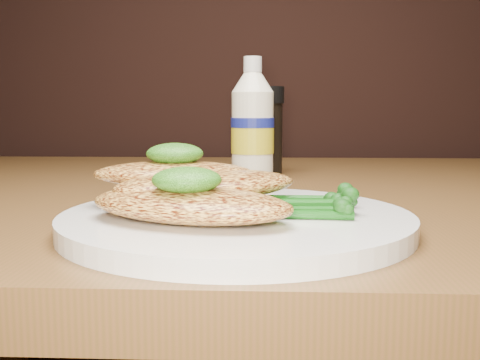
{
  "coord_description": "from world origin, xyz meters",
  "views": [
    {
      "loc": [
        -0.05,
        0.36,
        0.85
      ],
      "look_at": [
        -0.07,
        0.81,
        0.79
      ],
      "focal_mm": 42.39,
      "sensor_mm": 36.0,
      "label": 1
    }
  ],
  "objects": [
    {
      "name": "chicken_front",
      "position": [
        -0.1,
        0.76,
        0.78
      ],
      "size": [
        0.18,
        0.13,
        0.03
      ],
      "primitive_type": "ellipsoid",
      "rotation": [
        0.0,
        0.0,
        -0.34
      ],
      "color": "#EAAF4A",
      "rests_on": "plate"
    },
    {
      "name": "pepper_grinder",
      "position": [
        -0.05,
        1.18,
        0.81
      ],
      "size": [
        0.06,
        0.06,
        0.13
      ],
      "primitive_type": null,
      "rotation": [
        0.0,
        0.0,
        0.13
      ],
      "color": "black",
      "rests_on": "dining_table"
    },
    {
      "name": "pesto_back",
      "position": [
        -0.12,
        0.83,
        0.81
      ],
      "size": [
        0.05,
        0.05,
        0.02
      ],
      "primitive_type": "ellipsoid",
      "rotation": [
        0.0,
        0.0,
        0.02
      ],
      "color": "#113608",
      "rests_on": "chicken_back"
    },
    {
      "name": "chicken_back",
      "position": [
        -0.12,
        0.83,
        0.79
      ],
      "size": [
        0.14,
        0.08,
        0.02
      ],
      "primitive_type": "ellipsoid",
      "rotation": [
        0.0,
        0.0,
        0.08
      ],
      "color": "#EAAF4A",
      "rests_on": "plate"
    },
    {
      "name": "pesto_front",
      "position": [
        -0.1,
        0.76,
        0.8
      ],
      "size": [
        0.05,
        0.05,
        0.02
      ],
      "primitive_type": "ellipsoid",
      "rotation": [
        0.0,
        0.0,
        0.01
      ],
      "color": "#113608",
      "rests_on": "chicken_front"
    },
    {
      "name": "mayo_bottle",
      "position": [
        -0.06,
        1.12,
        0.83
      ],
      "size": [
        0.06,
        0.06,
        0.16
      ],
      "primitive_type": null,
      "rotation": [
        0.0,
        0.0,
        -0.08
      ],
      "color": "white",
      "rests_on": "dining_table"
    },
    {
      "name": "broccolini_bundle",
      "position": [
        -0.03,
        0.8,
        0.78
      ],
      "size": [
        0.17,
        0.15,
        0.02
      ],
      "primitive_type": null,
      "rotation": [
        0.0,
        0.0,
        -0.37
      ],
      "color": "#125011",
      "rests_on": "plate"
    },
    {
      "name": "chicken_mid",
      "position": [
        -0.09,
        0.81,
        0.79
      ],
      "size": [
        0.17,
        0.14,
        0.02
      ],
      "primitive_type": "ellipsoid",
      "rotation": [
        0.0,
        0.0,
        0.49
      ],
      "color": "#EAAF4A",
      "rests_on": "plate"
    },
    {
      "name": "plate",
      "position": [
        -0.07,
        0.8,
        0.76
      ],
      "size": [
        0.28,
        0.28,
        0.01
      ],
      "primitive_type": "cylinder",
      "color": "white",
      "rests_on": "dining_table"
    }
  ]
}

